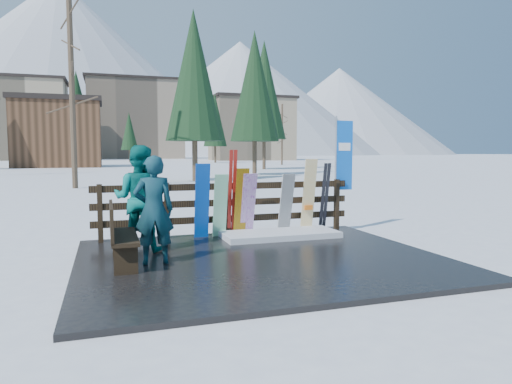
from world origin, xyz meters
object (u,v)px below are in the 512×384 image
object	(u,v)px
snowboard_2	(241,202)
person_front	(154,210)
person_back	(139,198)
snowboard_4	(286,204)
snowboard_5	(309,196)
bench	(119,233)
rental_flag	(342,159)
snowboard_0	(202,201)
snowboard_3	(248,205)
snowboard_1	(220,206)

from	to	relation	value
snowboard_2	person_front	world-z (taller)	person_front
snowboard_2	person_back	world-z (taller)	person_back
snowboard_4	snowboard_2	bearing A→B (deg)	180.00
snowboard_4	snowboard_5	world-z (taller)	snowboard_5
person_front	snowboard_5	bearing A→B (deg)	-149.84
snowboard_4	person_front	bearing A→B (deg)	-148.26
bench	rental_flag	bearing A→B (deg)	22.33
person_back	snowboard_0	bearing A→B (deg)	-128.08
rental_flag	person_back	xyz separation A→B (m)	(-4.67, -1.08, -0.66)
snowboard_2	snowboard_4	bearing A→B (deg)	-0.00
snowboard_5	person_front	bearing A→B (deg)	-152.32
snowboard_3	person_front	size ratio (longest dim) A/B	0.79
snowboard_5	snowboard_2	bearing A→B (deg)	180.00
snowboard_3	snowboard_4	xyz separation A→B (m)	(0.86, -0.00, -0.01)
person_back	snowboard_2	bearing A→B (deg)	-139.14
snowboard_2	person_back	distance (m)	2.30
bench	snowboard_1	world-z (taller)	snowboard_1
snowboard_3	bench	bearing A→B (deg)	-146.06
snowboard_1	snowboard_3	size ratio (longest dim) A/B	0.99
snowboard_1	rental_flag	xyz separation A→B (m)	(2.98, 0.27, 0.94)
snowboard_0	person_front	world-z (taller)	person_front
bench	snowboard_4	world-z (taller)	snowboard_4
snowboard_0	bench	bearing A→B (deg)	-133.10
snowboard_3	snowboard_0	bearing A→B (deg)	-180.00
snowboard_0	rental_flag	size ratio (longest dim) A/B	0.60
person_back	rental_flag	bearing A→B (deg)	-146.83
snowboard_3	snowboard_5	xyz separation A→B (m)	(1.40, -0.00, 0.15)
snowboard_4	person_back	bearing A→B (deg)	-165.66
snowboard_0	person_back	size ratio (longest dim) A/B	0.83
snowboard_4	rental_flag	distance (m)	1.80
bench	snowboard_1	distance (m)	2.75
snowboard_2	snowboard_5	distance (m)	1.56
snowboard_1	snowboard_5	xyz separation A→B (m)	(2.01, 0.00, 0.15)
snowboard_5	person_back	xyz separation A→B (m)	(-3.70, -0.81, 0.13)
bench	snowboard_5	distance (m)	4.48
snowboard_3	rental_flag	xyz separation A→B (m)	(2.37, 0.27, 0.94)
snowboard_3	person_front	distance (m)	2.85
snowboard_0	rental_flag	world-z (taller)	rental_flag
snowboard_2	person_front	xyz separation A→B (m)	(-1.99, -1.86, 0.14)
bench	snowboard_1	xyz separation A→B (m)	(2.07, 1.81, 0.15)
snowboard_1	person_back	distance (m)	1.89
rental_flag	snowboard_0	bearing A→B (deg)	-175.41
snowboard_0	snowboard_4	xyz separation A→B (m)	(1.86, 0.00, -0.12)
bench	snowboard_0	xyz separation A→B (m)	(1.69, 1.81, 0.26)
snowboard_4	person_front	world-z (taller)	person_front
snowboard_1	person_front	size ratio (longest dim) A/B	0.78
bench	snowboard_2	bearing A→B (deg)	35.58
snowboard_1	snowboard_4	distance (m)	1.47
bench	snowboard_1	size ratio (longest dim) A/B	1.11
snowboard_1	snowboard_4	xyz separation A→B (m)	(1.47, -0.00, -0.01)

